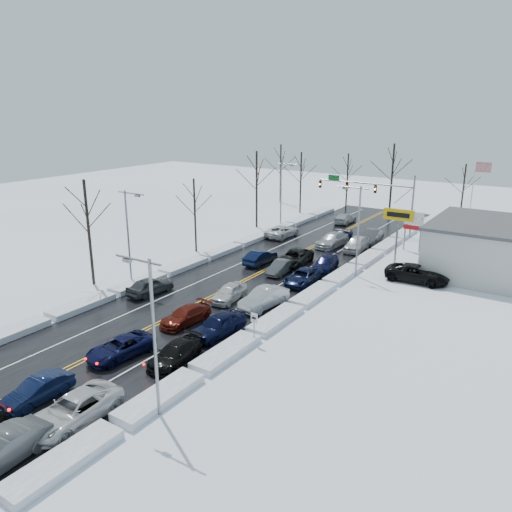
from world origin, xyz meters
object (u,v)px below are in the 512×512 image
Objects in this scene: tires_plus_sign at (398,219)px; oncoming_car_0 at (260,264)px; traffic_signal_mast at (375,192)px; flagpole at (473,195)px.

tires_plus_sign is 1.31× the size of oncoming_car_0.
traffic_signal_mast reaches higher than oncoming_car_0.
traffic_signal_mast is 2.21× the size of tires_plus_sign.
flagpole reaches higher than oncoming_car_0.
tires_plus_sign is 15.32m from oncoming_car_0.
flagpole reaches higher than tires_plus_sign.
tires_plus_sign is at bearing -59.54° from traffic_signal_mast.
traffic_signal_mast is 11.90m from flagpole.
oncoming_car_0 is (-12.10, -7.97, -4.99)m from tires_plus_sign.
flagpole is (4.67, 14.01, 0.93)m from tires_plus_sign.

